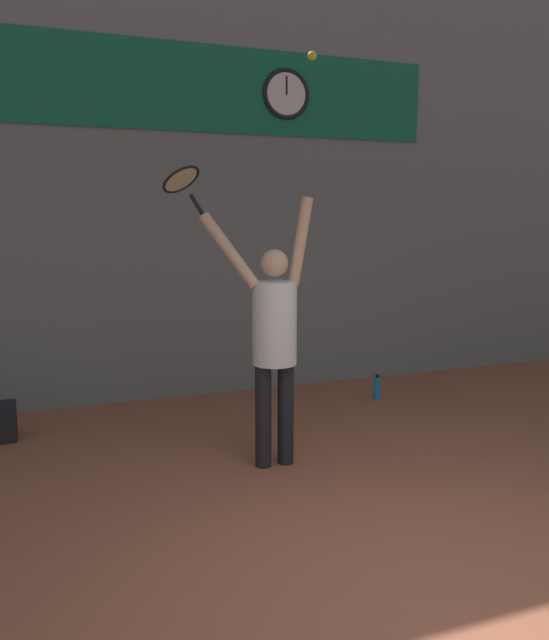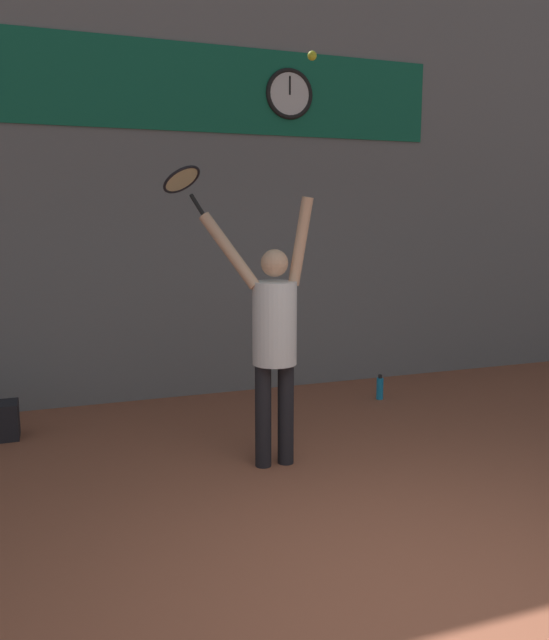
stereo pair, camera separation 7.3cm
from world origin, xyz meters
TOP-DOWN VIEW (x-y plane):
  - ground_plane at (0.00, 0.00)m, footprint 18.00×18.00m
  - back_wall at (0.00, 4.53)m, footprint 18.00×0.10m
  - sponsor_banner at (0.00, 4.47)m, footprint 5.05×0.02m
  - scoreboard_clock at (0.83, 4.45)m, footprint 0.55×0.05m
  - tennis_player at (-0.12, 2.29)m, footprint 0.85×0.50m
  - tennis_racket at (-0.73, 2.72)m, footprint 0.42×0.41m
  - tennis_ball at (0.12, 2.13)m, footprint 0.07×0.07m
  - water_bottle at (1.60, 3.64)m, footprint 0.08×0.08m

SIDE VIEW (x-z plane):
  - ground_plane at x=0.00m, z-range 0.00..0.00m
  - water_bottle at x=1.60m, z-range -0.01..0.26m
  - tennis_player at x=-0.12m, z-range 0.02..2.16m
  - tennis_racket at x=-0.73m, z-range 2.06..2.46m
  - back_wall at x=0.00m, z-range 0.00..5.00m
  - tennis_ball at x=0.12m, z-range 3.10..3.16m
  - sponsor_banner at x=0.00m, z-range 2.88..3.77m
  - scoreboard_clock at x=0.83m, z-range 3.05..3.60m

